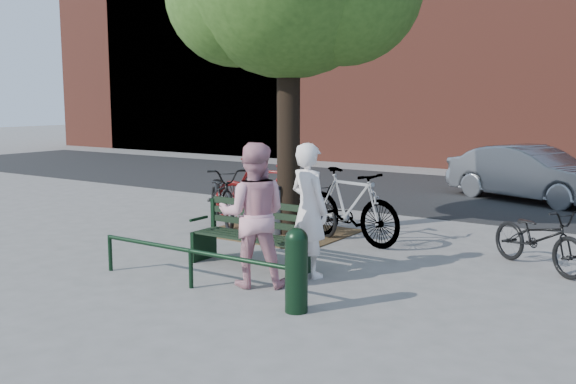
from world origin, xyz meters
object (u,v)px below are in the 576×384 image
Objects in this scene: bollard at (296,267)px; litter_bin at (271,210)px; bicycle_c at (309,207)px; parked_car at (531,174)px; park_bench at (252,233)px; person_left at (309,210)px; person_right at (253,215)px.

bollard is 4.16m from litter_bin.
bicycle_c is at bearing 120.08° from bollard.
parked_car reaches higher than bollard.
person_left reaches higher than park_bench.
person_left is at bearing 116.87° from bollard.
litter_bin is at bearing 129.23° from bollard.
person_left is 0.86m from person_right.
litter_bin is at bearing -25.23° from person_left.
litter_bin is 0.72m from bicycle_c.
person_left reaches higher than bicycle_c.
person_right is 0.46× the size of parked_car.
person_left is 0.46× the size of parked_car.
bollard is 0.55× the size of bicycle_c.
person_right is at bearing -58.79° from litter_bin.
litter_bin is (-1.94, 1.87, -0.46)m from person_left.
parked_car is at bearing -129.79° from person_right.
person_left is 2.73m from litter_bin.
bicycle_c is (-1.18, 3.23, -0.46)m from person_right.
parked_car is (0.25, 9.59, 0.13)m from bollard.
person_left is (0.91, 0.06, 0.42)m from park_bench.
person_right reaches higher than park_bench.
person_left reaches higher than parked_car.
person_right is 3.14m from litter_bin.
person_left is 1.03× the size of bicycle_c.
parked_car reaches higher than park_bench.
litter_bin is at bearing 176.33° from parked_car.
park_bench is 1.81× the size of bollard.
person_left is at bearing -122.18° from bicycle_c.
person_right reaches higher than parked_car.
person_right is (0.58, -0.73, 0.44)m from park_bench.
bicycle_c is at bearing 103.52° from park_bench.
person_right is 1.05× the size of bicycle_c.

